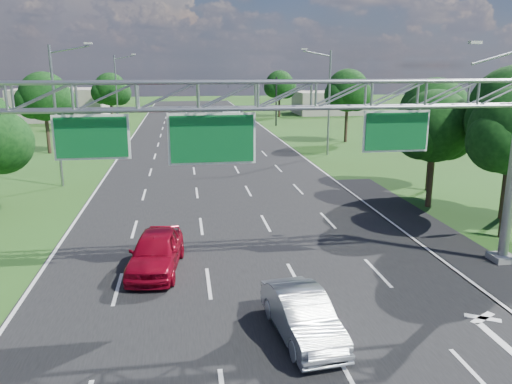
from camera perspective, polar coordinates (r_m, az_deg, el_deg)
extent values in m
plane|color=#264715|center=(38.37, -4.25, 1.26)|extent=(220.00, 220.00, 0.00)
cube|color=black|center=(38.37, -4.25, 1.26)|extent=(18.00, 180.00, 0.02)
cube|color=black|center=(26.31, 21.48, -5.87)|extent=(3.00, 30.00, 0.02)
cube|color=gray|center=(25.36, 26.30, -6.76)|extent=(1.00, 1.00, 0.30)
cylinder|color=gray|center=(23.23, 26.24, 13.82)|extent=(2.54, 0.12, 0.79)
cube|color=beige|center=(22.60, 23.77, 15.37)|extent=(0.50, 0.22, 0.12)
cube|color=white|center=(19.75, -18.26, 5.96)|extent=(2.80, 0.05, 1.70)
cube|color=#0A5726|center=(19.69, -18.29, 5.94)|extent=(2.62, 0.05, 1.52)
cube|color=white|center=(19.51, -5.03, 6.09)|extent=(3.40, 0.05, 2.00)
cube|color=#0A5726|center=(19.45, -5.02, 6.06)|extent=(3.22, 0.05, 1.82)
cube|color=white|center=(21.28, 15.70, 6.70)|extent=(2.80, 0.05, 1.70)
cube|color=#0A5726|center=(21.22, 15.77, 6.68)|extent=(2.62, 0.05, 1.52)
cylinder|color=black|center=(73.75, 2.33, 10.28)|extent=(0.24, 0.24, 7.00)
cylinder|color=black|center=(72.73, -2.42, 12.67)|extent=(12.00, 0.18, 0.18)
imported|color=black|center=(72.36, -7.25, 12.13)|extent=(0.18, 0.22, 1.10)
imported|color=black|center=(72.65, -3.21, 12.22)|extent=(0.18, 0.22, 1.10)
imported|color=black|center=(73.27, 0.77, 12.26)|extent=(0.18, 0.22, 1.10)
cylinder|color=gray|center=(38.51, -21.88, 7.88)|extent=(0.20, 0.20, 10.00)
cylinder|color=gray|center=(38.08, -20.59, 15.04)|extent=(2.78, 0.12, 0.60)
cube|color=beige|center=(37.85, -18.65, 15.81)|extent=(0.55, 0.22, 0.12)
cylinder|color=gray|center=(72.93, -15.65, 10.91)|extent=(0.20, 0.20, 10.00)
cylinder|color=gray|center=(72.70, -14.85, 14.67)|extent=(2.78, 0.12, 0.60)
cube|color=beige|center=(72.59, -13.82, 15.04)|extent=(0.55, 0.22, 0.12)
cylinder|color=gray|center=(49.49, 8.35, 9.93)|extent=(0.20, 0.20, 10.00)
cylinder|color=gray|center=(49.02, 7.04, 15.44)|extent=(2.78, 0.12, 0.60)
cube|color=beige|center=(48.70, 5.52, 15.96)|extent=(0.55, 0.22, 0.12)
cylinder|color=#2D2116|center=(28.33, 26.64, -1.04)|extent=(0.36, 0.36, 3.74)
sphere|color=black|center=(26.93, 26.02, 5.26)|extent=(3.08, 3.08, 3.08)
cylinder|color=#2D2116|center=(31.79, 26.62, 0.90)|extent=(0.36, 0.36, 4.18)
sphere|color=black|center=(30.37, 25.93, 7.31)|extent=(3.50, 3.50, 3.50)
cylinder|color=#2D2116|center=(32.83, 19.28, 1.22)|extent=(0.36, 0.36, 3.30)
sphere|color=black|center=(32.28, 19.77, 7.12)|extent=(4.40, 4.40, 4.40)
sphere|color=black|center=(33.22, 21.06, 6.23)|extent=(3.30, 3.30, 3.30)
sphere|color=black|center=(31.61, 18.36, 6.30)|extent=(3.08, 3.08, 3.08)
cylinder|color=#2D2116|center=(37.19, 19.23, 2.85)|extent=(0.36, 0.36, 3.52)
sphere|color=black|center=(36.69, 19.70, 8.49)|extent=(4.80, 4.80, 4.80)
sphere|color=black|center=(37.67, 20.97, 7.59)|extent=(3.60, 3.60, 3.60)
sphere|color=black|center=(35.98, 18.32, 7.73)|extent=(3.36, 3.36, 3.36)
sphere|color=black|center=(31.68, -27.15, 5.06)|extent=(3.60, 3.60, 3.60)
cylinder|color=#2D2116|center=(54.40, -22.68, 6.05)|extent=(0.36, 0.36, 3.74)
sphere|color=black|center=(54.06, -23.06, 10.02)|extent=(4.80, 4.80, 4.80)
sphere|color=black|center=(54.20, -21.65, 9.52)|extent=(3.60, 3.60, 3.60)
sphere|color=black|center=(54.08, -24.21, 9.40)|extent=(3.36, 3.36, 3.36)
cylinder|color=#2D2116|center=(78.30, -16.15, 8.61)|extent=(0.36, 0.36, 3.30)
sphere|color=black|center=(78.07, -16.33, 11.21)|extent=(4.80, 4.80, 4.80)
sphere|color=black|center=(78.34, -15.37, 10.85)|extent=(3.60, 3.60, 3.60)
sphere|color=black|center=(77.94, -17.13, 10.80)|extent=(3.36, 3.36, 3.36)
cylinder|color=#2D2116|center=(58.72, 10.26, 7.56)|extent=(0.36, 0.36, 3.96)
sphere|color=black|center=(58.41, 10.43, 11.36)|extent=(4.80, 4.80, 4.80)
sphere|color=black|center=(59.21, 11.40, 10.77)|extent=(3.60, 3.60, 3.60)
sphere|color=black|center=(57.82, 9.47, 10.89)|extent=(3.36, 3.36, 3.36)
cylinder|color=#2D2116|center=(87.17, 2.68, 9.74)|extent=(0.36, 0.36, 3.52)
sphere|color=black|center=(86.96, 2.71, 12.16)|extent=(4.80, 4.80, 4.80)
sphere|color=black|center=(87.61, 3.44, 11.77)|extent=(3.60, 3.60, 3.60)
sphere|color=black|center=(86.48, 2.03, 11.83)|extent=(3.36, 3.36, 3.36)
cube|color=#ABA18F|center=(87.69, -21.42, 9.30)|extent=(14.00, 10.00, 5.00)
cube|color=#ABA18F|center=(93.42, 8.33, 10.06)|extent=(12.00, 9.00, 4.00)
imported|color=maroon|center=(21.97, -11.38, -6.69)|extent=(2.62, 5.24, 1.71)
imported|color=#B6BCC2|center=(16.72, 5.31, -13.82)|extent=(2.10, 4.73, 1.51)
imported|color=#BABABA|center=(71.35, -8.47, 7.76)|extent=(2.41, 5.11, 1.44)
imported|color=black|center=(68.01, -4.55, 7.49)|extent=(2.65, 4.86, 1.29)
imported|color=black|center=(59.89, -8.24, 6.48)|extent=(2.05, 4.01, 1.31)
cube|color=white|center=(70.75, -2.81, 8.50)|extent=(2.95, 5.80, 2.78)
cube|color=silver|center=(66.96, -2.48, 7.74)|extent=(2.38, 2.30, 2.04)
cylinder|color=black|center=(67.11, -3.36, 7.27)|extent=(0.32, 0.93, 0.93)
cylinder|color=black|center=(67.32, -1.62, 7.31)|extent=(0.32, 0.93, 0.93)
cylinder|color=black|center=(72.61, -3.76, 7.79)|extent=(0.32, 0.93, 0.93)
cylinder|color=black|center=(72.80, -2.14, 7.83)|extent=(0.32, 0.93, 0.93)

